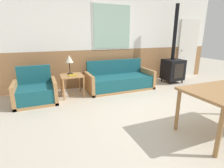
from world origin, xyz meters
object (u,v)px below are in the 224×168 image
Objects in this scene: side_table at (72,78)px; armchair at (36,92)px; table_lamp at (69,60)px; couch at (119,81)px; wood_stove at (173,66)px.

armchair is at bearing -170.80° from side_table.
table_lamp reaches higher than armchair.
wood_stove is (1.91, 0.01, 0.29)m from couch.
armchair is 0.90m from side_table.
couch is 2.23m from armchair.
armchair reaches higher than side_table.
side_table is (0.86, 0.14, 0.22)m from armchair.
side_table is 1.13× the size of table_lamp.
couch is at bearing 2.70° from side_table.
armchair is 1.11m from table_lamp.
side_table is 0.47m from table_lamp.
table_lamp is (-0.02, 0.10, 0.46)m from side_table.
armchair is 0.38× the size of wood_stove.
couch is 1.93m from wood_stove.
side_table is 0.23× the size of wood_stove.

